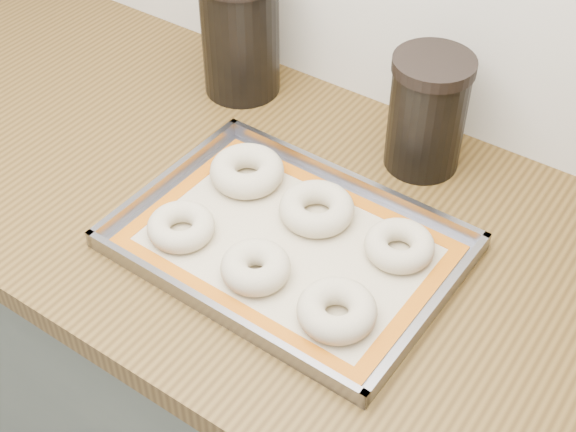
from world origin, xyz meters
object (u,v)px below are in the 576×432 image
Objects in this scene: canister_left at (240,33)px; canister_mid at (427,113)px; bagel_back_right at (399,246)px; bagel_back_left at (247,171)px; bagel_front_left at (181,227)px; bagel_front_mid at (256,267)px; baking_tray at (288,244)px; bagel_back_mid at (317,208)px; bagel_front_right at (337,310)px.

canister_left is 1.17× the size of canister_mid.
bagel_back_left is at bearing 178.73° from bagel_back_right.
bagel_front_mid is at bearing -2.13° from bagel_front_left.
bagel_back_left is at bearing 148.93° from baking_tray.
bagel_back_right is 0.23m from canister_mid.
baking_tray is at bearing -91.89° from bagel_back_mid.
bagel_back_right is at bearing 1.30° from bagel_back_mid.
bagel_back_left is 1.04× the size of bagel_back_mid.
bagel_front_mid is 0.43× the size of canister_left.
bagel_front_mid is 0.47m from canister_left.
baking_tray is at bearing -103.20° from canister_mid.
bagel_front_right reaches higher than bagel_back_right.
canister_left reaches higher than canister_mid.
bagel_back_mid is at bearing 88.69° from bagel_front_mid.
bagel_front_right is at bearing -0.66° from bagel_front_mid.
bagel_front_mid reaches higher than bagel_back_mid.
bagel_front_mid is at bearing -133.06° from bagel_back_right.
bagel_back_right is (0.27, -0.01, -0.00)m from bagel_back_left.
bagel_front_left reaches higher than baking_tray.
baking_tray is 0.15m from bagel_back_left.
canister_mid reaches higher than bagel_front_left.
baking_tray is 4.52× the size of bagel_front_right.
bagel_back_left is at bearing 130.15° from bagel_front_mid.
bagel_back_left is at bearing 87.89° from bagel_front_left.
baking_tray is 0.30m from canister_mid.
bagel_front_right is at bearing -79.72° from canister_mid.
baking_tray is 2.12× the size of canister_left.
canister_mid reaches higher than bagel_front_right.
canister_left reaches higher than bagel_back_left.
bagel_front_right is 0.55× the size of canister_mid.
bagel_back_mid reaches higher than bagel_front_left.
bagel_back_left is at bearing 176.13° from bagel_back_mid.
bagel_front_right is at bearing -49.15° from bagel_back_mid.
bagel_front_mid and bagel_front_right have the same top height.
canister_mid reaches higher than bagel_front_mid.
bagel_front_right is 0.36m from canister_mid.
canister_mid is (0.19, 0.20, 0.07)m from bagel_back_left.
bagel_front_left is 0.13m from bagel_front_mid.
bagel_back_right is 0.52× the size of canister_mid.
bagel_front_mid is 0.50× the size of canister_mid.
canister_mid is (-0.07, 0.20, 0.07)m from bagel_back_right.
canister_mid reaches higher than baking_tray.
baking_tray is 4.78× the size of bagel_back_right.
bagel_front_right is at bearing -30.71° from baking_tray.
bagel_front_mid is at bearing -91.31° from bagel_back_mid.
bagel_back_right is (0.14, 0.07, 0.01)m from baking_tray.
bagel_back_mid reaches higher than baking_tray.
bagel_back_right is 0.44× the size of canister_left.
canister_left reaches higher than bagel_back_right.
canister_mid is at bearing 59.87° from bagel_front_left.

